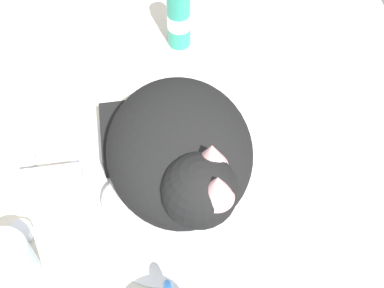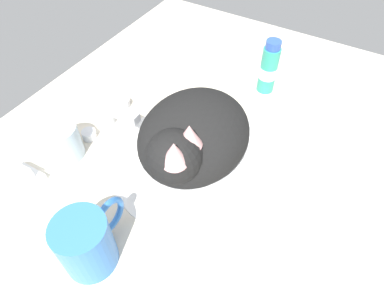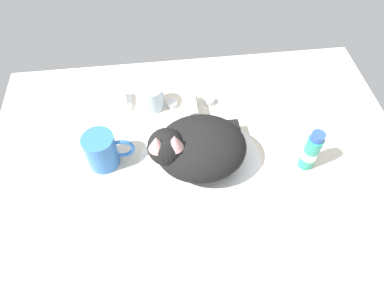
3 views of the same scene
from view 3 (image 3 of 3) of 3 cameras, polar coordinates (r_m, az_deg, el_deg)
The scene contains 9 objects.
ground_plane at distance 90.85cm, azimuth 1.39°, elevation -3.79°, with size 110.00×82.50×3.00cm, color beige.
sink_basin at distance 89.34cm, azimuth 1.41°, elevation -3.16°, with size 31.72×31.72×0.60cm, color white.
faucet at distance 99.97cm, azimuth -0.09°, elevation 6.88°, with size 13.88×10.20×5.39cm.
cat at distance 83.50cm, azimuth 0.76°, elevation -0.52°, with size 24.22×20.30×15.59cm.
coffee_mug at distance 88.72cm, azimuth -14.48°, elevation -1.05°, with size 12.33×7.88×9.82cm.
rinse_cup at distance 100.20cm, azimuth -6.55°, elevation 7.61°, with size 6.52×6.52×7.15cm.
soap_dish at distance 104.68cm, azimuth -12.31°, elevation 6.69°, with size 9.00×6.40×1.20cm, color white.
soap_bar at distance 103.47cm, azimuth -12.47°, elevation 7.34°, with size 6.26×4.16×2.24cm, color white.
toothpaste_bottle at distance 89.51cm, azimuth 18.95°, elevation -1.15°, with size 3.88×3.88×12.52cm.
Camera 3 is at (-8.09, -48.76, 74.73)cm, focal length 32.49 mm.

